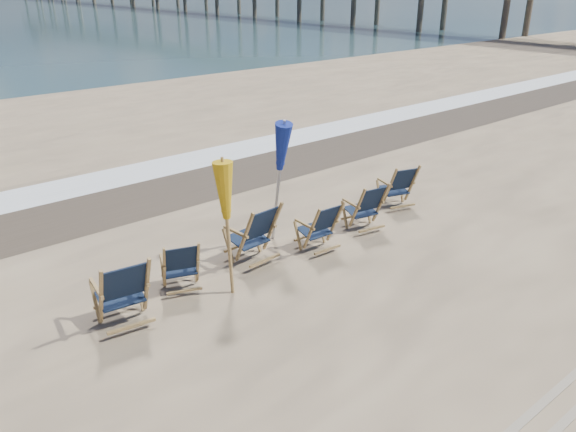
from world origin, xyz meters
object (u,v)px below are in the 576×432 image
at_px(beach_chair_1, 198,264).
at_px(umbrella_blue, 277,148).
at_px(beach_chair_3, 335,224).
at_px(beach_chair_2, 273,229).
at_px(beach_chair_5, 412,185).
at_px(umbrella_yellow, 227,198).
at_px(beach_chair_0, 147,287).
at_px(beach_chair_4, 381,205).

bearing_deg(beach_chair_1, umbrella_blue, -145.68).
bearing_deg(beach_chair_3, beach_chair_2, -17.55).
bearing_deg(beach_chair_5, beach_chair_1, 18.32).
xyz_separation_m(beach_chair_5, umbrella_blue, (-3.27, 0.38, 1.31)).
relative_size(beach_chair_1, umbrella_yellow, 0.43).
height_order(beach_chair_1, umbrella_yellow, umbrella_yellow).
bearing_deg(umbrella_yellow, beach_chair_1, 133.59).
bearing_deg(beach_chair_2, beach_chair_1, -0.19).
bearing_deg(umbrella_blue, beach_chair_5, -6.67).
bearing_deg(umbrella_blue, beach_chair_1, -166.05).
relative_size(beach_chair_0, beach_chair_3, 1.16).
bearing_deg(beach_chair_1, umbrella_yellow, 153.96).
bearing_deg(beach_chair_5, umbrella_blue, 10.55).
bearing_deg(beach_chair_2, umbrella_blue, -142.53).
relative_size(beach_chair_2, beach_chair_5, 1.13).
bearing_deg(beach_chair_2, beach_chair_5, 175.15).
bearing_deg(beach_chair_1, beach_chair_5, -158.54).
bearing_deg(beach_chair_3, beach_chair_4, -174.07).
relative_size(beach_chair_1, beach_chair_4, 0.91).
bearing_deg(beach_chair_1, beach_chair_2, -155.25).
distance_m(beach_chair_2, umbrella_yellow, 1.63).
xyz_separation_m(beach_chair_1, beach_chair_3, (2.62, -0.29, 0.03)).
distance_m(beach_chair_1, umbrella_blue, 2.41).
distance_m(beach_chair_0, beach_chair_2, 2.56).
bearing_deg(beach_chair_0, beach_chair_4, -171.47).
bearing_deg(beach_chair_3, beach_chair_0, 3.39).
bearing_deg(beach_chair_4, beach_chair_1, 7.23).
bearing_deg(umbrella_yellow, beach_chair_4, 2.06).
xyz_separation_m(beach_chair_0, umbrella_blue, (2.92, 0.79, 1.25)).
relative_size(beach_chair_2, umbrella_yellow, 0.53).
xyz_separation_m(beach_chair_2, beach_chair_4, (2.34, -0.34, -0.06)).
distance_m(beach_chair_3, umbrella_yellow, 2.52).
relative_size(beach_chair_0, beach_chair_4, 1.13).
bearing_deg(beach_chair_5, beach_chair_0, 20.99).
xyz_separation_m(beach_chair_1, beach_chair_5, (5.21, 0.10, 0.04)).
height_order(beach_chair_2, beach_chair_3, beach_chair_2).
relative_size(beach_chair_4, umbrella_blue, 0.42).
xyz_separation_m(beach_chair_1, umbrella_yellow, (0.34, -0.35, 1.10)).
height_order(beach_chair_1, beach_chair_5, beach_chair_5).
bearing_deg(beach_chair_1, beach_chair_3, -165.93).
relative_size(beach_chair_4, beach_chair_5, 1.01).
height_order(beach_chair_2, umbrella_blue, umbrella_blue).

